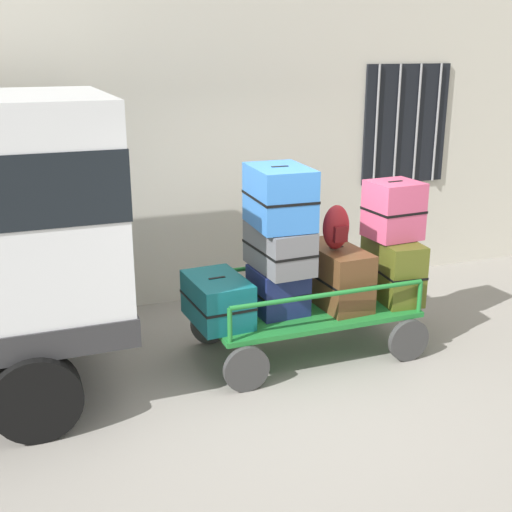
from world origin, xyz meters
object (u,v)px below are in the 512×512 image
object	(u,v)px
suitcase_midleft_middle	(279,248)
suitcase_midright_middle	(394,210)
suitcase_midleft_bottom	(278,290)
suitcase_midleft_top	(280,197)
luggage_cart	(307,316)
suitcase_left_bottom	(217,300)
suitcase_center_bottom	(335,275)
suitcase_midright_bottom	(392,268)
backpack	(336,228)

from	to	relation	value
suitcase_midleft_middle	suitcase_midright_middle	world-z (taller)	suitcase_midright_middle
suitcase_midleft_bottom	suitcase_midleft_top	bearing A→B (deg)	-90.00
luggage_cart	suitcase_left_bottom	xyz separation A→B (m)	(-0.94, 0.00, 0.31)
luggage_cart	suitcase_center_bottom	bearing A→B (deg)	4.68
suitcase_midleft_middle	suitcase_center_bottom	bearing A→B (deg)	2.40
suitcase_midright_bottom	suitcase_midright_middle	bearing A→B (deg)	90.00
suitcase_midright_bottom	suitcase_midright_middle	xyz separation A→B (m)	(0.00, 0.05, 0.60)
suitcase_midleft_bottom	backpack	world-z (taller)	backpack
suitcase_left_bottom	suitcase_midright_middle	world-z (taller)	suitcase_midright_middle
suitcase_center_bottom	suitcase_midright_bottom	xyz separation A→B (m)	(0.62, -0.06, 0.02)
suitcase_midleft_middle	backpack	xyz separation A→B (m)	(0.58, -0.04, 0.15)
suitcase_center_bottom	suitcase_midright_bottom	size ratio (longest dim) A/B	1.08
suitcase_midleft_middle	suitcase_midleft_top	distance (m)	0.49
suitcase_midleft_middle	luggage_cart	bearing A→B (deg)	0.11
suitcase_midleft_top	suitcase_center_bottom	world-z (taller)	suitcase_midleft_top
luggage_cart	suitcase_left_bottom	size ratio (longest dim) A/B	2.70
suitcase_midleft_top	suitcase_center_bottom	bearing A→B (deg)	1.71
luggage_cart	backpack	xyz separation A→B (m)	(0.27, -0.04, 0.90)
suitcase_midleft_bottom	backpack	xyz separation A→B (m)	(0.58, -0.06, 0.59)
suitcase_midleft_middle	backpack	distance (m)	0.60
suitcase_midleft_middle	suitcase_midright_middle	distance (m)	1.27
suitcase_midright_middle	suitcase_midleft_top	bearing A→B (deg)	-179.58
luggage_cart	suitcase_midleft_middle	world-z (taller)	suitcase_midleft_middle
luggage_cart	suitcase_center_bottom	distance (m)	0.50
suitcase_center_bottom	backpack	bearing A→B (deg)	-124.53
suitcase_midright_bottom	suitcase_midright_middle	size ratio (longest dim) A/B	1.42
suitcase_midleft_middle	suitcase_midleft_top	world-z (taller)	suitcase_midleft_top
luggage_cart	backpack	size ratio (longest dim) A/B	4.81
suitcase_center_bottom	backpack	xyz separation A→B (m)	(-0.05, -0.07, 0.52)
luggage_cart	suitcase_left_bottom	distance (m)	0.99
suitcase_midright_middle	suitcase_left_bottom	bearing A→B (deg)	-179.54
suitcase_midleft_top	backpack	distance (m)	0.67
suitcase_midleft_middle	suitcase_midright_bottom	size ratio (longest dim) A/B	0.95
suitcase_midleft_bottom	suitcase_center_bottom	xyz separation A→B (m)	(0.62, 0.01, 0.07)
suitcase_midleft_bottom	suitcase_midleft_middle	xyz separation A→B (m)	(0.00, -0.02, 0.43)
suitcase_midleft_middle	suitcase_midright_middle	size ratio (longest dim) A/B	1.36
suitcase_midleft_middle	suitcase_midright_middle	xyz separation A→B (m)	(1.25, 0.02, 0.26)
suitcase_midleft_bottom	suitcase_midleft_top	size ratio (longest dim) A/B	0.72
suitcase_left_bottom	suitcase_midleft_top	distance (m)	1.12
suitcase_left_bottom	suitcase_midright_bottom	world-z (taller)	suitcase_midright_bottom
luggage_cart	backpack	world-z (taller)	backpack
luggage_cart	suitcase_left_bottom	world-z (taller)	suitcase_left_bottom
backpack	suitcase_midleft_bottom	bearing A→B (deg)	173.94
suitcase_center_bottom	suitcase_midright_bottom	bearing A→B (deg)	-5.25
suitcase_center_bottom	suitcase_midleft_middle	bearing A→B (deg)	-177.60
suitcase_left_bottom	suitcase_midright_bottom	bearing A→B (deg)	-1.00
suitcase_midright_bottom	backpack	distance (m)	0.83
suitcase_midleft_top	suitcase_left_bottom	bearing A→B (deg)	-179.45
suitcase_center_bottom	suitcase_midright_middle	size ratio (longest dim) A/B	1.53
suitcase_center_bottom	backpack	distance (m)	0.52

